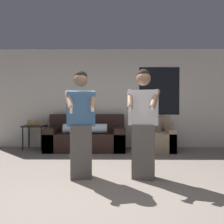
% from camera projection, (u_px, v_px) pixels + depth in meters
% --- Properties ---
extents(ground_plane, '(14.00, 14.00, 0.00)m').
position_uv_depth(ground_plane, '(110.00, 194.00, 2.73)').
color(ground_plane, slate).
extents(wall_back, '(6.72, 0.07, 2.70)m').
position_uv_depth(wall_back, '(113.00, 98.00, 6.04)').
color(wall_back, beige).
rests_on(wall_back, ground_plane).
extents(couch, '(1.98, 0.86, 0.92)m').
position_uv_depth(couch, '(86.00, 137.00, 5.60)').
color(couch, black).
rests_on(couch, ground_plane).
extents(armchair, '(0.94, 0.81, 0.86)m').
position_uv_depth(armchair, '(153.00, 138.00, 5.53)').
color(armchair, '#937A60').
rests_on(armchair, ground_plane).
extents(side_table, '(0.56, 0.49, 0.77)m').
position_uv_depth(side_table, '(35.00, 128.00, 5.77)').
color(side_table, black).
rests_on(side_table, ground_plane).
extents(person_left, '(0.49, 0.55, 1.64)m').
position_uv_depth(person_left, '(81.00, 124.00, 3.33)').
color(person_left, '#56514C').
rests_on(person_left, ground_plane).
extents(person_right, '(0.51, 0.55, 1.66)m').
position_uv_depth(person_right, '(143.00, 123.00, 3.32)').
color(person_right, '#56514C').
rests_on(person_right, ground_plane).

